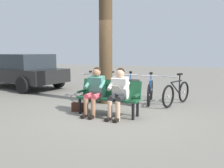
# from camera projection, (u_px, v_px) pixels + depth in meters

# --- Properties ---
(ground_plane) EXTENTS (40.00, 40.00, 0.00)m
(ground_plane) POSITION_uv_depth(u_px,v_px,m) (112.00, 114.00, 6.26)
(ground_plane) COLOR slate
(bench) EXTENTS (1.63, 0.61, 0.87)m
(bench) POSITION_uv_depth(u_px,v_px,m) (109.00, 95.00, 6.15)
(bench) COLOR #194C2D
(bench) RESTS_ON ground
(person_reading) EXTENTS (0.51, 0.79, 1.20)m
(person_reading) POSITION_uv_depth(u_px,v_px,m) (119.00, 90.00, 5.85)
(person_reading) COLOR white
(person_reading) RESTS_ON ground
(person_companion) EXTENTS (0.51, 0.79, 1.20)m
(person_companion) POSITION_uv_depth(u_px,v_px,m) (95.00, 89.00, 6.11)
(person_companion) COLOR #4C8C7A
(person_companion) RESTS_ON ground
(handbag) EXTENTS (0.31, 0.17, 0.24)m
(handbag) POSITION_uv_depth(u_px,v_px,m) (78.00, 107.00, 6.49)
(handbag) COLOR #3F1E14
(handbag) RESTS_ON ground
(tree_trunk) EXTENTS (0.40, 0.40, 3.26)m
(tree_trunk) POSITION_uv_depth(u_px,v_px,m) (106.00, 50.00, 7.37)
(tree_trunk) COLOR #4C3823
(tree_trunk) RESTS_ON ground
(litter_bin) EXTENTS (0.41, 0.41, 0.75)m
(litter_bin) POSITION_uv_depth(u_px,v_px,m) (133.00, 92.00, 7.26)
(litter_bin) COLOR slate
(litter_bin) RESTS_ON ground
(bicycle_green) EXTENTS (0.72, 1.58, 0.94)m
(bicycle_green) POSITION_uv_depth(u_px,v_px,m) (176.00, 93.00, 7.25)
(bicycle_green) COLOR black
(bicycle_green) RESTS_ON ground
(bicycle_orange) EXTENTS (0.48, 1.68, 0.94)m
(bicycle_orange) POSITION_uv_depth(u_px,v_px,m) (150.00, 91.00, 7.56)
(bicycle_orange) COLOR black
(bicycle_orange) RESTS_ON ground
(bicycle_red) EXTENTS (0.54, 1.65, 0.94)m
(bicycle_red) POSITION_uv_depth(u_px,v_px,m) (130.00, 90.00, 7.89)
(bicycle_red) COLOR black
(bicycle_red) RESTS_ON ground
(bicycle_blue) EXTENTS (0.52, 1.66, 0.94)m
(bicycle_blue) POSITION_uv_depth(u_px,v_px,m) (108.00, 89.00, 7.95)
(bicycle_blue) COLOR black
(bicycle_blue) RESTS_ON ground
(bicycle_black) EXTENTS (0.73, 1.58, 0.94)m
(bicycle_black) POSITION_uv_depth(u_px,v_px,m) (90.00, 88.00, 8.15)
(bicycle_black) COLOR black
(bicycle_black) RESTS_ON ground
(parked_car) EXTENTS (4.52, 2.81, 1.47)m
(parked_car) POSITION_uv_depth(u_px,v_px,m) (22.00, 70.00, 10.56)
(parked_car) COLOR black
(parked_car) RESTS_ON ground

